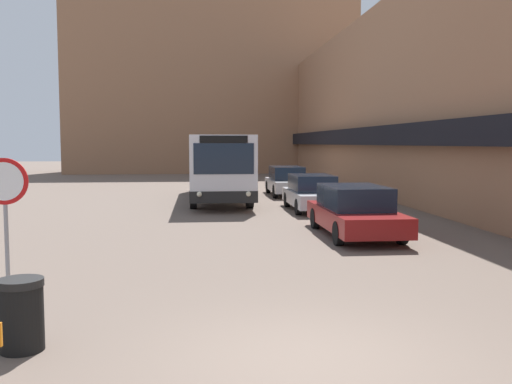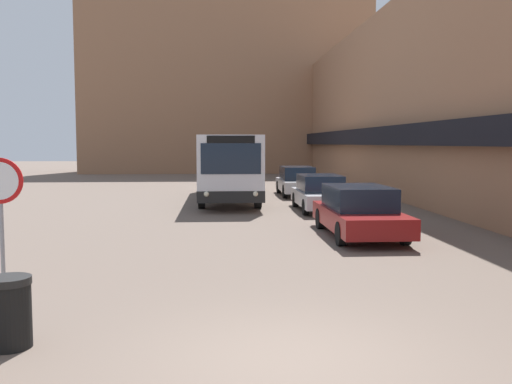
{
  "view_description": "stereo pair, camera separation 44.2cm",
  "coord_description": "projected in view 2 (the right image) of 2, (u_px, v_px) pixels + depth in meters",
  "views": [
    {
      "loc": [
        -1.33,
        -6.79,
        2.7
      ],
      "look_at": [
        0.01,
        6.49,
        1.55
      ],
      "focal_mm": 40.0,
      "sensor_mm": 36.0,
      "label": 1
    },
    {
      "loc": [
        -0.89,
        -6.83,
        2.7
      ],
      "look_at": [
        0.01,
        6.49,
        1.55
      ],
      "focal_mm": 40.0,
      "sensor_mm": 36.0,
      "label": 2
    }
  ],
  "objects": [
    {
      "name": "parked_car_front",
      "position": [
        359.0,
        211.0,
        16.54
      ],
      "size": [
        1.93,
        4.9,
        1.45
      ],
      "color": "maroon",
      "rests_on": "ground_plane"
    },
    {
      "name": "trash_bin",
      "position": [
        9.0,
        312.0,
        7.5
      ],
      "size": [
        0.59,
        0.59,
        0.95
      ],
      "color": "black",
      "rests_on": "ground_plane"
    },
    {
      "name": "stop_sign",
      "position": [
        0.0,
        198.0,
        9.37
      ],
      "size": [
        0.76,
        0.08,
        2.46
      ],
      "color": "gray",
      "rests_on": "ground_plane"
    },
    {
      "name": "building_backdrop_far",
      "position": [
        227.0,
        90.0,
        53.39
      ],
      "size": [
        26.0,
        8.0,
        15.24
      ],
      "color": "#996B4C",
      "rests_on": "ground_plane"
    },
    {
      "name": "parked_car_middle",
      "position": [
        320.0,
        193.0,
        22.77
      ],
      "size": [
        1.82,
        4.48,
        1.43
      ],
      "color": "#B7B7BC",
      "rests_on": "ground_plane"
    },
    {
      "name": "ground_plane",
      "position": [
        290.0,
        361.0,
        7.08
      ],
      "size": [
        160.0,
        160.0,
        0.0
      ],
      "primitive_type": "plane",
      "color": "#66564C"
    },
    {
      "name": "city_bus",
      "position": [
        228.0,
        165.0,
        26.93
      ],
      "size": [
        2.61,
        11.25,
        3.02
      ],
      "color": "silver",
      "rests_on": "ground_plane"
    },
    {
      "name": "parked_car_back",
      "position": [
        297.0,
        181.0,
        29.34
      ],
      "size": [
        1.8,
        4.54,
        1.49
      ],
      "color": "#B7B7BC",
      "rests_on": "ground_plane"
    },
    {
      "name": "building_row_right",
      "position": [
        416.0,
        105.0,
        31.2
      ],
      "size": [
        5.5,
        60.0,
        9.58
      ],
      "color": "#996B4C",
      "rests_on": "ground_plane"
    }
  ]
}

